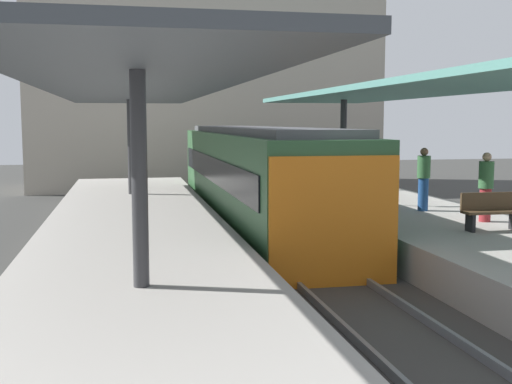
{
  "coord_description": "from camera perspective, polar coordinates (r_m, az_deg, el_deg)",
  "views": [
    {
      "loc": [
        -4.0,
        -14.37,
        3.45
      ],
      "look_at": [
        -0.27,
        3.72,
        1.42
      ],
      "focal_mm": 44.59,
      "sensor_mm": 36.0,
      "label": 1
    }
  ],
  "objects": [
    {
      "name": "platform_left",
      "position": [
        14.67,
        -10.68,
        -5.43
      ],
      "size": [
        4.4,
        28.0,
        1.0
      ],
      "primitive_type": "cube",
      "color": "#ADA8A0",
      "rests_on": "ground_plane"
    },
    {
      "name": "commuter_train",
      "position": [
        20.09,
        -0.12,
        1.36
      ],
      "size": [
        2.78,
        15.78,
        3.1
      ],
      "color": "#2D5633",
      "rests_on": "track_ballast"
    },
    {
      "name": "platform_sign",
      "position": [
        19.04,
        9.44,
        3.71
      ],
      "size": [
        0.9,
        0.08,
        2.21
      ],
      "color": "#262628",
      "rests_on": "platform_right"
    },
    {
      "name": "platform_bench",
      "position": [
        15.38,
        20.35,
        -1.53
      ],
      "size": [
        1.4,
        0.41,
        0.86
      ],
      "color": "black",
      "rests_on": "platform_right"
    },
    {
      "name": "platform_right",
      "position": [
        16.62,
        16.61,
        -4.21
      ],
      "size": [
        4.4,
        28.0,
        1.0
      ],
      "primitive_type": "cube",
      "color": "#ADA8A0",
      "rests_on": "ground_plane"
    },
    {
      "name": "canopy_left",
      "position": [
        15.79,
        -11.05,
        9.06
      ],
      "size": [
        4.18,
        21.0,
        3.37
      ],
      "color": "#333335",
      "rests_on": "platform_left"
    },
    {
      "name": "passenger_near_bench",
      "position": [
        18.18,
        14.8,
        1.22
      ],
      "size": [
        0.36,
        0.36,
        1.75
      ],
      "color": "navy",
      "rests_on": "platform_right"
    },
    {
      "name": "rail_near_side",
      "position": [
        15.08,
        1.18,
        -5.89
      ],
      "size": [
        0.08,
        28.0,
        0.14
      ],
      "primitive_type": "cube",
      "color": "slate",
      "rests_on": "track_ballast"
    },
    {
      "name": "station_building_backdrop",
      "position": [
        34.7,
        -4.59,
        9.65
      ],
      "size": [
        18.0,
        6.0,
        11.0
      ],
      "primitive_type": "cube",
      "color": "#A89E8E",
      "rests_on": "ground_plane"
    },
    {
      "name": "rail_far_side",
      "position": [
        15.46,
        6.42,
        -5.63
      ],
      "size": [
        0.08,
        28.0,
        0.14
      ],
      "primitive_type": "cube",
      "color": "slate",
      "rests_on": "track_ballast"
    },
    {
      "name": "track_ballast",
      "position": [
        15.29,
        3.83,
        -6.39
      ],
      "size": [
        3.2,
        28.0,
        0.2
      ],
      "primitive_type": "cube",
      "color": "#423F3D",
      "rests_on": "ground_plane"
    },
    {
      "name": "canopy_right",
      "position": [
        17.61,
        14.83,
        8.83
      ],
      "size": [
        4.18,
        21.0,
        3.42
      ],
      "color": "#333335",
      "rests_on": "platform_right"
    },
    {
      "name": "passenger_mid_platform",
      "position": [
        16.64,
        19.92,
        0.53
      ],
      "size": [
        0.36,
        0.36,
        1.71
      ],
      "color": "maroon",
      "rests_on": "platform_right"
    },
    {
      "name": "ground_plane",
      "position": [
        15.31,
        3.83,
        -6.75
      ],
      "size": [
        80.0,
        80.0,
        0.0
      ],
      "primitive_type": "plane",
      "color": "#383835"
    },
    {
      "name": "litter_bin",
      "position": [
        18.08,
        10.85,
        -0.34
      ],
      "size": [
        0.44,
        0.44,
        0.8
      ],
      "primitive_type": "cylinder",
      "color": "maroon",
      "rests_on": "platform_right"
    }
  ]
}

